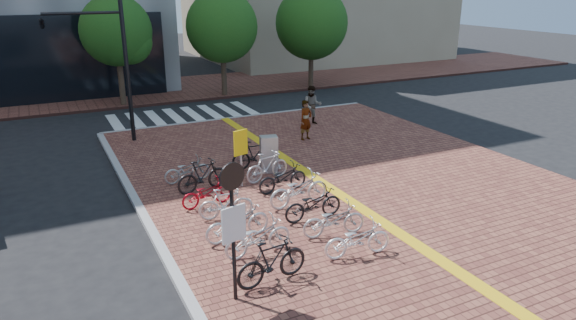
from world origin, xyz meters
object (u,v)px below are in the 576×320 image
bike_12 (267,167)px  pedestrian_a (306,120)px  bike_8 (334,220)px  bike_9 (313,204)px  traffic_light_pole (89,47)px  bike_7 (357,239)px  bike_5 (202,175)px  bike_1 (258,237)px  bike_13 (255,155)px  pedestrian_b (312,105)px  bike_2 (237,222)px  bike_4 (207,193)px  bike_0 (272,261)px  yellow_sign (241,148)px  bike_3 (226,204)px  notice_sign (233,216)px  bike_10 (299,189)px  bike_6 (187,170)px  utility_box (269,154)px  bike_11 (283,178)px

bike_12 → pedestrian_a: size_ratio=0.99×
bike_8 → bike_9: 1.14m
pedestrian_a → traffic_light_pole: traffic_light_pole is taller
bike_7 → bike_8: bike_8 is taller
bike_5 → bike_7: 6.19m
bike_1 → bike_13: size_ratio=1.02×
bike_13 → pedestrian_b: (4.91, 4.57, 0.40)m
bike_2 → bike_12: 4.32m
bike_4 → pedestrian_a: pedestrian_a is taller
bike_0 → pedestrian_a: pedestrian_a is taller
yellow_sign → pedestrian_a: bearing=40.7°
bike_7 → yellow_sign: size_ratio=0.89×
bike_3 → traffic_light_pole: bearing=25.5°
bike_13 → yellow_sign: size_ratio=0.90×
bike_0 → bike_2: (0.06, 2.32, -0.06)m
bike_1 → traffic_light_pole: traffic_light_pole is taller
bike_2 → bike_7: size_ratio=1.05×
bike_8 → notice_sign: 4.09m
bike_5 → bike_1: bearing=169.4°
bike_5 → traffic_light_pole: size_ratio=0.30×
bike_8 → bike_10: 2.19m
bike_5 → pedestrian_b: pedestrian_b is taller
bike_2 → bike_5: (0.19, 3.64, 0.05)m
yellow_sign → traffic_light_pole: size_ratio=0.33×
bike_2 → bike_13: size_ratio=1.04×
bike_3 → bike_13: 4.32m
bike_6 → yellow_sign: (1.51, -1.25, 0.93)m
bike_6 → bike_8: 6.15m
bike_6 → bike_9: size_ratio=0.89×
bike_6 → bike_12: (2.49, -1.14, 0.09)m
bike_3 → traffic_light_pole: (-2.25, 9.24, 3.60)m
bike_13 → utility_box: bearing=-143.8°
notice_sign → pedestrian_a: bearing=54.6°
bike_3 → bike_7: size_ratio=0.89×
utility_box → bike_0: bearing=-113.9°
bike_8 → pedestrian_a: size_ratio=1.02×
bike_2 → yellow_sign: size_ratio=0.94×
bike_9 → bike_11: bike_9 is taller
bike_0 → utility_box: utility_box is taller
bike_0 → bike_5: bike_0 is taller
utility_box → notice_sign: 8.08m
bike_4 → bike_8: 4.19m
bike_11 → bike_12: bike_12 is taller
bike_10 → traffic_light_pole: size_ratio=0.34×
bike_0 → bike_13: 7.67m
bike_1 → bike_2: size_ratio=0.98×
bike_10 → pedestrian_a: pedestrian_a is taller
bike_1 → bike_7: bearing=-122.1°
bike_11 → bike_13: bearing=-5.8°
yellow_sign → bike_11: bearing=-42.8°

